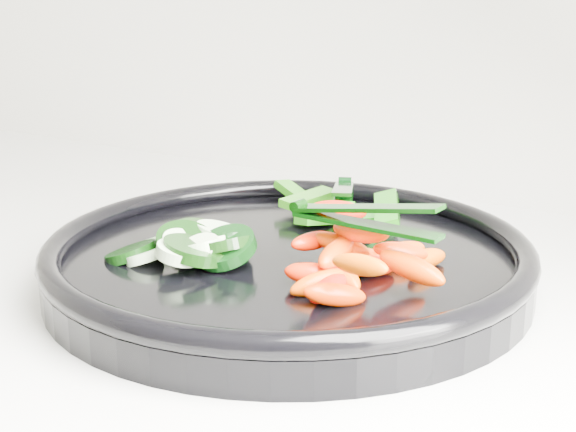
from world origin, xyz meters
The scene contains 6 objects.
veggie_tray centered at (-0.11, 1.68, 0.95)m, with size 0.49×0.49×0.04m.
cucumber_pile centered at (-0.17, 1.64, 0.96)m, with size 0.13×0.11×0.04m.
carrot_pile centered at (-0.04, 1.66, 0.97)m, with size 0.13×0.15×0.05m.
pepper_pile centered at (-0.13, 1.79, 0.96)m, with size 0.14×0.09×0.03m.
tong_carrot centered at (-0.04, 1.66, 1.00)m, with size 0.11×0.02×0.02m.
tong_pepper centered at (-0.12, 1.78, 0.98)m, with size 0.07×0.11×0.02m.
Camera 1 is at (0.21, 1.20, 1.16)m, focal length 50.00 mm.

